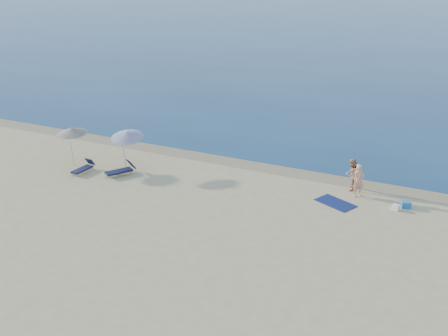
# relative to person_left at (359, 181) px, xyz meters

# --- Properties ---
(sea) EXTENTS (240.00, 160.00, 0.01)m
(sea) POSITION_rel_person_left_xyz_m (-4.57, 82.31, -0.88)
(sea) COLOR navy
(sea) RESTS_ON ground
(wet_sand_strip) EXTENTS (240.00, 1.60, 0.00)m
(wet_sand_strip) POSITION_rel_person_left_xyz_m (-4.57, 1.71, -0.88)
(wet_sand_strip) COLOR #847254
(wet_sand_strip) RESTS_ON ground
(person_left) EXTENTS (0.75, 0.76, 1.77)m
(person_left) POSITION_rel_person_left_xyz_m (0.00, 0.00, 0.00)
(person_left) COLOR tan
(person_left) RESTS_ON ground
(person_right) EXTENTS (0.69, 0.87, 1.77)m
(person_right) POSITION_rel_person_left_xyz_m (-0.54, 0.67, 0.00)
(person_right) COLOR tan
(person_right) RESTS_ON ground
(beach_towel) EXTENTS (2.25, 1.82, 0.03)m
(beach_towel) POSITION_rel_person_left_xyz_m (-0.81, -1.35, -0.87)
(beach_towel) COLOR #0E1746
(beach_towel) RESTS_ON ground
(white_bag) EXTENTS (0.37, 0.34, 0.27)m
(white_bag) POSITION_rel_person_left_xyz_m (2.10, -0.82, -0.75)
(white_bag) COLOR white
(white_bag) RESTS_ON ground
(blue_cooler) EXTENTS (0.53, 0.45, 0.32)m
(blue_cooler) POSITION_rel_person_left_xyz_m (2.52, -0.34, -0.72)
(blue_cooler) COLOR #1F6AAA
(blue_cooler) RESTS_ON ground
(umbrella_near) EXTENTS (2.30, 2.32, 2.50)m
(umbrella_near) POSITION_rel_person_left_xyz_m (-13.01, -1.96, 1.24)
(umbrella_near) COLOR silver
(umbrella_near) RESTS_ON ground
(umbrella_far) EXTENTS (2.23, 2.25, 2.45)m
(umbrella_far) POSITION_rel_person_left_xyz_m (-16.29, -2.84, 1.27)
(umbrella_far) COLOR silver
(umbrella_far) RESTS_ON ground
(lounger_left) EXTENTS (0.63, 1.58, 0.68)m
(lounger_left) POSITION_rel_person_left_xyz_m (-15.11, -3.51, -0.64)
(lounger_left) COLOR #151A3A
(lounger_left) RESTS_ON ground
(lounger_right) EXTENTS (1.40, 1.77, 0.77)m
(lounger_right) POSITION_rel_person_left_xyz_m (-12.91, -2.90, -0.60)
(lounger_right) COLOR black
(lounger_right) RESTS_ON ground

